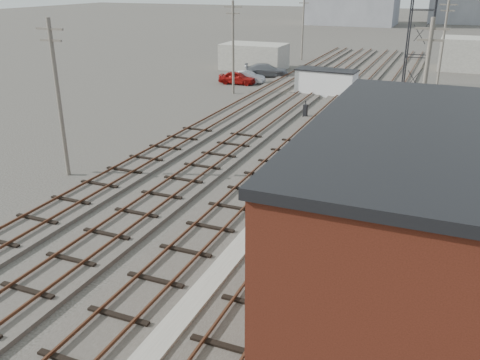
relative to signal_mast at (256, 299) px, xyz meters
The scene contains 21 objects.
ground 51.36m from the signal_mast, 94.14° to the left, with size 320.00×320.00×0.00m, color #282621.
track_right 30.28m from the signal_mast, 92.28° to the left, with size 3.20×90.00×0.39m.
track_mid_right 30.70m from the signal_mast, 99.78° to the left, with size 3.20×90.00×0.39m.
track_mid_left 31.63m from the signal_mast, 106.97° to the left, with size 3.20×90.00×0.39m.
track_left 33.01m from the signal_mast, 113.64° to the left, with size 3.20×90.00×0.39m.
platform_curb 6.57m from the signal_mast, 121.84° to the left, with size 0.90×28.00×0.26m, color gray.
brick_building 5.03m from the signal_mast, 39.69° to the left, with size 6.54×12.20×7.22m.
lattice_tower 26.66m from the signal_mast, 86.06° to the left, with size 1.60×1.60×15.00m.
utility_pole_left_a 19.78m from the signal_mast, 145.45° to the left, with size 1.80×0.24×9.00m.
utility_pole_left_b 39.68m from the signal_mast, 114.14° to the left, with size 1.80×0.24×9.00m.
utility_pole_left_c 63.30m from the signal_mast, 104.84° to the left, with size 1.80×0.24×9.00m.
utility_pole_right_a 19.48m from the signal_mast, 81.68° to the left, with size 1.80×0.24×9.00m.
utility_pole_right_b 49.28m from the signal_mast, 86.74° to the left, with size 1.80×0.24×9.00m.
shed_left 54.83m from the signal_mast, 111.06° to the left, with size 8.00×5.00×3.20m, color gray.
shed_right 61.39m from the signal_mast, 85.05° to the left, with size 6.00×6.00×4.00m, color gray.
signal_mast is the anchor object (origin of this frame).
switch_stand 30.24m from the signal_mast, 102.94° to the left, with size 0.36×0.36×1.38m.
site_trailer 39.95m from the signal_mast, 100.67° to the left, with size 6.18×2.98×2.54m.
car_red 44.70m from the signal_mast, 113.48° to the left, with size 1.66×4.12×1.40m, color maroon.
car_silver 45.41m from the signal_mast, 112.07° to the left, with size 1.40×4.02×1.33m, color #999BA0.
car_grey 49.55m from the signal_mast, 109.36° to the left, with size 2.12×5.20×1.51m, color slate.
Camera 1 is at (7.80, -2.24, 10.89)m, focal length 38.00 mm.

